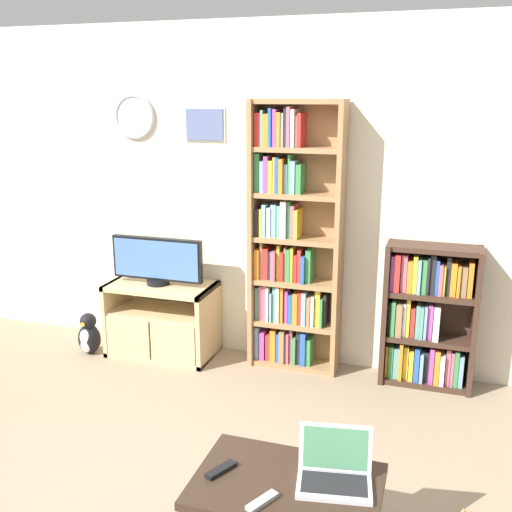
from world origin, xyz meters
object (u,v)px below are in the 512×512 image
remote_near_laptop (221,470)px  remote_far_from_laptop (262,501)px  tv_stand (161,319)px  bookshelf_tall (290,245)px  penguin_figurine (89,335)px  bookshelf_short (426,317)px  laptop (335,470)px  coffee_table (287,491)px  television (157,261)px

remote_near_laptop → remote_far_from_laptop: bearing=-5.0°
tv_stand → bookshelf_tall: bookshelf_tall is taller
penguin_figurine → bookshelf_short: bearing=6.8°
remote_far_from_laptop → remote_near_laptop: bearing=175.4°
laptop → remote_far_from_laptop: bearing=-146.9°
coffee_table → remote_near_laptop: remote_near_laptop is taller
television → penguin_figurine: 0.86m
tv_stand → coffee_table: bearing=-50.4°
coffee_table → laptop: (0.20, 0.07, 0.11)m
coffee_table → remote_far_from_laptop: size_ratio=5.08×
bookshelf_tall → penguin_figurine: 1.83m
remote_far_from_laptop → penguin_figurine: remote_far_from_laptop is taller
coffee_table → remote_near_laptop: 0.31m
penguin_figurine → television: bearing=18.1°
penguin_figurine → laptop: bearing=-35.0°
television → laptop: size_ratio=2.09×
television → bookshelf_tall: bearing=7.5°
bookshelf_short → remote_near_laptop: bearing=-111.7°
bookshelf_short → laptop: bearing=-98.9°
tv_stand → bookshelf_tall: (1.03, 0.14, 0.67)m
remote_far_from_laptop → television: bearing=153.7°
bookshelf_short → penguin_figurine: 2.67m
remote_far_from_laptop → bookshelf_tall: bearing=129.1°
coffee_table → remote_near_laptop: size_ratio=5.07×
laptop → remote_far_from_laptop: laptop is taller
tv_stand → remote_near_laptop: (1.25, -1.89, 0.12)m
penguin_figurine → bookshelf_tall: bearing=11.3°
television → remote_near_laptop: (1.27, -1.90, -0.37)m
coffee_table → laptop: bearing=19.7°
bookshelf_short → laptop: 1.96m
tv_stand → television: television is taller
bookshelf_tall → remote_near_laptop: 2.12m
bookshelf_tall → coffee_table: (0.52, -2.02, -0.60)m
laptop → remote_near_laptop: size_ratio=2.22×
remote_near_laptop → penguin_figurine: (-1.82, 1.71, -0.26)m
tv_stand → remote_far_from_laptop: 2.53m
bookshelf_short → coffee_table: bearing=-104.0°
remote_near_laptop → penguin_figurine: bearing=163.7°
remote_far_from_laptop → tv_stand: bearing=153.4°
television → bookshelf_short: bearing=3.6°
television → laptop: bearing=-45.7°
laptop → remote_far_from_laptop: size_ratio=2.23×
bookshelf_short → remote_near_laptop: 2.18m
tv_stand → remote_far_from_laptop: tv_stand is taller
television → bookshelf_short: 2.09m
coffee_table → laptop: size_ratio=2.28×
bookshelf_short → coffee_table: size_ratio=1.27×
coffee_table → remote_far_from_laptop: (-0.06, -0.17, 0.06)m
penguin_figurine → remote_far_from_laptop: bearing=-42.1°
coffee_table → remote_far_from_laptop: remote_far_from_laptop is taller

